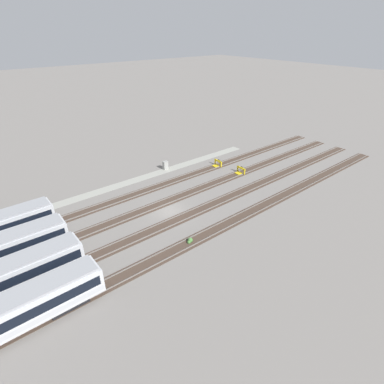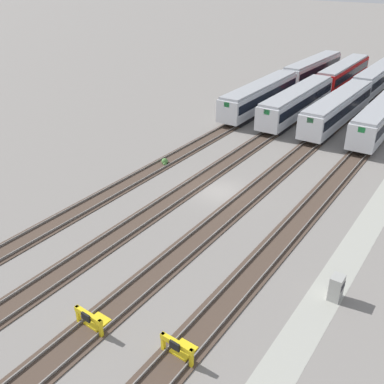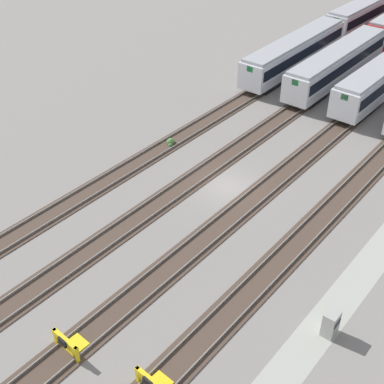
{
  "view_description": "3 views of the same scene",
  "coord_description": "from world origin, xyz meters",
  "px_view_note": "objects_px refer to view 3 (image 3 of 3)",
  "views": [
    {
      "loc": [
        20.74,
        31.09,
        23.89
      ],
      "look_at": [
        -4.23,
        -0.0,
        1.8
      ],
      "focal_mm": 28.0,
      "sensor_mm": 36.0,
      "label": 1
    },
    {
      "loc": [
        -29.95,
        -17.37,
        17.95
      ],
      "look_at": [
        -4.23,
        -0.0,
        1.8
      ],
      "focal_mm": 42.0,
      "sensor_mm": 36.0,
      "label": 2
    },
    {
      "loc": [
        -27.93,
        -19.19,
        23.51
      ],
      "look_at": [
        -4.23,
        -0.0,
        1.8
      ],
      "focal_mm": 50.0,
      "sensor_mm": 36.0,
      "label": 3
    }
  ],
  "objects_px": {
    "bumper_stop_nearest_track": "(154,383)",
    "subway_car_front_row_left_inner": "(337,64)",
    "subway_car_front_row_centre": "(368,11)",
    "subway_car_back_row_rightmost": "(294,53)",
    "weed_clump": "(171,142)",
    "subway_car_back_row_centre": "(384,76)",
    "bumper_stop_near_inner_track": "(70,344)",
    "electrical_cabinet": "(331,324)"
  },
  "relations": [
    {
      "from": "weed_clump",
      "to": "subway_car_back_row_centre",
      "type": "bearing_deg",
      "value": -25.81
    },
    {
      "from": "subway_car_front_row_left_inner",
      "to": "subway_car_front_row_centre",
      "type": "relative_size",
      "value": 1.0
    },
    {
      "from": "subway_car_front_row_centre",
      "to": "subway_car_back_row_rightmost",
      "type": "xyz_separation_m",
      "value": [
        -19.18,
        -0.03,
        0.0
      ]
    },
    {
      "from": "subway_car_front_row_left_inner",
      "to": "subway_car_front_row_centre",
      "type": "distance_m",
      "value": 19.85
    },
    {
      "from": "subway_car_back_row_centre",
      "to": "subway_car_back_row_rightmost",
      "type": "distance_m",
      "value": 10.24
    },
    {
      "from": "bumper_stop_nearest_track",
      "to": "subway_car_back_row_centre",
      "type": "bearing_deg",
      "value": 7.26
    },
    {
      "from": "bumper_stop_nearest_track",
      "to": "subway_car_front_row_left_inner",
      "type": "bearing_deg",
      "value": 14.39
    },
    {
      "from": "subway_car_back_row_rightmost",
      "to": "bumper_stop_nearest_track",
      "type": "bearing_deg",
      "value": -158.93
    },
    {
      "from": "electrical_cabinet",
      "to": "bumper_stop_nearest_track",
      "type": "bearing_deg",
      "value": 149.4
    },
    {
      "from": "subway_car_front_row_centre",
      "to": "subway_car_back_row_centre",
      "type": "relative_size",
      "value": 1.0
    },
    {
      "from": "subway_car_front_row_left_inner",
      "to": "weed_clump",
      "type": "relative_size",
      "value": 19.58
    },
    {
      "from": "electrical_cabinet",
      "to": "weed_clump",
      "type": "bearing_deg",
      "value": 63.49
    },
    {
      "from": "subway_car_front_row_left_inner",
      "to": "weed_clump",
      "type": "height_order",
      "value": "subway_car_front_row_left_inner"
    },
    {
      "from": "subway_car_front_row_centre",
      "to": "subway_car_back_row_rightmost",
      "type": "distance_m",
      "value": 19.18
    },
    {
      "from": "subway_car_front_row_centre",
      "to": "bumper_stop_nearest_track",
      "type": "distance_m",
      "value": 60.85
    },
    {
      "from": "bumper_stop_near_inner_track",
      "to": "weed_clump",
      "type": "relative_size",
      "value": 2.18
    },
    {
      "from": "bumper_stop_nearest_track",
      "to": "bumper_stop_near_inner_track",
      "type": "distance_m",
      "value": 5.2
    },
    {
      "from": "subway_car_back_row_centre",
      "to": "subway_car_front_row_centre",
      "type": "bearing_deg",
      "value": 28.17
    },
    {
      "from": "bumper_stop_near_inner_track",
      "to": "weed_clump",
      "type": "xyz_separation_m",
      "value": [
        19.82,
        10.07,
        -0.27
      ]
    },
    {
      "from": "subway_car_front_row_left_inner",
      "to": "subway_car_back_row_rightmost",
      "type": "bearing_deg",
      "value": 90.0
    },
    {
      "from": "weed_clump",
      "to": "subway_car_front_row_centre",
      "type": "bearing_deg",
      "value": 0.22
    },
    {
      "from": "bumper_stop_nearest_track",
      "to": "electrical_cabinet",
      "type": "xyz_separation_m",
      "value": [
        8.66,
        -5.12,
        0.29
      ]
    },
    {
      "from": "electrical_cabinet",
      "to": "bumper_stop_near_inner_track",
      "type": "bearing_deg",
      "value": 133.49
    },
    {
      "from": "subway_car_front_row_centre",
      "to": "subway_car_back_row_centre",
      "type": "distance_m",
      "value": 21.75
    },
    {
      "from": "subway_car_back_row_centre",
      "to": "electrical_cabinet",
      "type": "relative_size",
      "value": 11.27
    },
    {
      "from": "bumper_stop_nearest_track",
      "to": "electrical_cabinet",
      "type": "height_order",
      "value": "electrical_cabinet"
    },
    {
      "from": "bumper_stop_nearest_track",
      "to": "electrical_cabinet",
      "type": "relative_size",
      "value": 1.26
    },
    {
      "from": "bumper_stop_near_inner_track",
      "to": "weed_clump",
      "type": "distance_m",
      "value": 22.23
    },
    {
      "from": "subway_car_back_row_centre",
      "to": "bumper_stop_near_inner_track",
      "type": "relative_size",
      "value": 8.97
    },
    {
      "from": "subway_car_back_row_rightmost",
      "to": "weed_clump",
      "type": "height_order",
      "value": "subway_car_back_row_rightmost"
    },
    {
      "from": "subway_car_front_row_centre",
      "to": "electrical_cabinet",
      "type": "bearing_deg",
      "value": -157.84
    },
    {
      "from": "subway_car_front_row_centre",
      "to": "bumper_stop_nearest_track",
      "type": "height_order",
      "value": "subway_car_front_row_centre"
    },
    {
      "from": "subway_car_back_row_centre",
      "to": "subway_car_back_row_rightmost",
      "type": "height_order",
      "value": "same"
    },
    {
      "from": "bumper_stop_near_inner_track",
      "to": "electrical_cabinet",
      "type": "bearing_deg",
      "value": -46.51
    },
    {
      "from": "bumper_stop_near_inner_track",
      "to": "electrical_cabinet",
      "type": "relative_size",
      "value": 1.26
    },
    {
      "from": "subway_car_back_row_centre",
      "to": "subway_car_back_row_rightmost",
      "type": "bearing_deg",
      "value": 90.0
    },
    {
      "from": "weed_clump",
      "to": "subway_car_back_row_rightmost",
      "type": "bearing_deg",
      "value": 0.34
    },
    {
      "from": "subway_car_front_row_left_inner",
      "to": "electrical_cabinet",
      "type": "height_order",
      "value": "subway_car_front_row_left_inner"
    },
    {
      "from": "bumper_stop_nearest_track",
      "to": "electrical_cabinet",
      "type": "bearing_deg",
      "value": -30.6
    },
    {
      "from": "subway_car_front_row_centre",
      "to": "subway_car_back_row_centre",
      "type": "height_order",
      "value": "same"
    },
    {
      "from": "subway_car_back_row_centre",
      "to": "bumper_stop_near_inner_track",
      "type": "xyz_separation_m",
      "value": [
        -40.72,
        0.05,
        -1.53
      ]
    },
    {
      "from": "subway_car_front_row_centre",
      "to": "weed_clump",
      "type": "xyz_separation_m",
      "value": [
        -40.08,
        -0.16,
        -1.8
      ]
    }
  ]
}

